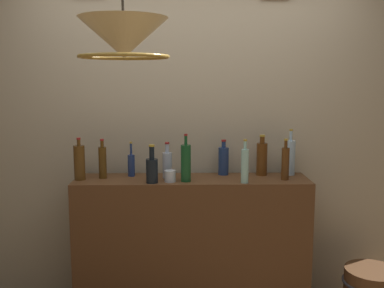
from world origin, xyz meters
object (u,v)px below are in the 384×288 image
(liquor_bottle_tequila, at_px, (262,158))
(liquor_bottle_rum, at_px, (79,162))
(liquor_bottle_vodka, at_px, (224,160))
(liquor_bottle_rye, at_px, (290,157))
(pendant_lamp, at_px, (124,39))
(liquor_bottle_port, at_px, (167,164))
(liquor_bottle_amaro, at_px, (285,163))
(liquor_bottle_brandy, at_px, (131,164))
(liquor_bottle_whiskey, at_px, (245,165))
(liquor_bottle_gin, at_px, (103,162))
(liquor_bottle_vermouth, at_px, (186,163))
(liquor_bottle_bourbon, at_px, (152,169))
(glass_tumbler_rocks, at_px, (170,176))

(liquor_bottle_tequila, relative_size, liquor_bottle_rum, 1.00)
(liquor_bottle_vodka, height_order, liquor_bottle_rye, liquor_bottle_rye)
(liquor_bottle_rum, relative_size, pendant_lamp, 0.56)
(liquor_bottle_port, bearing_deg, liquor_bottle_amaro, -4.74)
(liquor_bottle_brandy, height_order, liquor_bottle_whiskey, liquor_bottle_whiskey)
(liquor_bottle_gin, xyz_separation_m, liquor_bottle_tequila, (1.12, 0.08, 0.01))
(liquor_bottle_gin, height_order, liquor_bottle_whiskey, liquor_bottle_whiskey)
(liquor_bottle_port, height_order, liquor_bottle_vodka, liquor_bottle_vodka)
(liquor_bottle_brandy, bearing_deg, liquor_bottle_amaro, -6.96)
(liquor_bottle_vodka, xyz_separation_m, liquor_bottle_vermouth, (-0.27, -0.21, 0.02))
(liquor_bottle_brandy, distance_m, liquor_bottle_amaro, 1.08)
(liquor_bottle_brandy, bearing_deg, liquor_bottle_rye, 1.20)
(liquor_bottle_bourbon, xyz_separation_m, liquor_bottle_vermouth, (0.23, 0.04, 0.04))
(liquor_bottle_rye, xyz_separation_m, liquor_bottle_vermouth, (-0.75, -0.19, -0.00))
(liquor_bottle_bourbon, relative_size, liquor_bottle_amaro, 0.90)
(liquor_bottle_port, bearing_deg, liquor_bottle_whiskey, -16.69)
(liquor_bottle_rum, height_order, pendant_lamp, pendant_lamp)
(liquor_bottle_gin, bearing_deg, liquor_bottle_amaro, -3.16)
(liquor_bottle_brandy, height_order, liquor_bottle_vermouth, liquor_bottle_vermouth)
(liquor_bottle_brandy, xyz_separation_m, glass_tumbler_rocks, (0.28, -0.18, -0.05))
(liquor_bottle_whiskey, distance_m, liquor_bottle_vermouth, 0.39)
(liquor_bottle_gin, xyz_separation_m, liquor_bottle_rum, (-0.15, -0.05, 0.01))
(liquor_bottle_port, relative_size, glass_tumbler_rocks, 3.27)
(liquor_bottle_bourbon, bearing_deg, liquor_bottle_whiskey, -1.16)
(liquor_bottle_amaro, bearing_deg, liquor_bottle_rye, 65.50)
(liquor_bottle_brandy, relative_size, liquor_bottle_vodka, 0.97)
(liquor_bottle_tequila, distance_m, liquor_bottle_rum, 1.28)
(liquor_bottle_bourbon, relative_size, liquor_bottle_port, 1.02)
(liquor_bottle_amaro, bearing_deg, liquor_bottle_port, 175.26)
(liquor_bottle_port, bearing_deg, liquor_bottle_tequila, 6.68)
(liquor_bottle_brandy, bearing_deg, liquor_bottle_gin, -162.37)
(liquor_bottle_brandy, xyz_separation_m, liquor_bottle_vermouth, (0.39, -0.17, 0.05))
(liquor_bottle_brandy, xyz_separation_m, liquor_bottle_rye, (1.14, 0.02, 0.05))
(liquor_bottle_brandy, relative_size, glass_tumbler_rocks, 3.20)
(liquor_bottle_gin, xyz_separation_m, liquor_bottle_port, (0.45, -0.00, -0.02))
(liquor_bottle_bourbon, height_order, glass_tumbler_rocks, liquor_bottle_bourbon)
(liquor_bottle_whiskey, distance_m, pendant_lamp, 1.31)
(liquor_bottle_rum, xyz_separation_m, glass_tumbler_rocks, (0.62, -0.07, -0.08))
(liquor_bottle_brandy, relative_size, liquor_bottle_gin, 0.90)
(liquor_bottle_gin, relative_size, liquor_bottle_rum, 0.95)
(liquor_bottle_rye, bearing_deg, glass_tumbler_rocks, -166.69)
(liquor_bottle_brandy, xyz_separation_m, liquor_bottle_rum, (-0.34, -0.11, 0.04))
(liquor_bottle_rum, bearing_deg, liquor_bottle_bourbon, -11.08)
(liquor_bottle_whiskey, distance_m, glass_tumbler_rocks, 0.51)
(liquor_bottle_amaro, bearing_deg, pendant_lamp, -135.48)
(liquor_bottle_amaro, relative_size, liquor_bottle_rum, 0.98)
(glass_tumbler_rocks, bearing_deg, liquor_bottle_brandy, 147.41)
(glass_tumbler_rocks, bearing_deg, liquor_bottle_port, 100.77)
(liquor_bottle_rye, distance_m, liquor_bottle_vermouth, 0.78)
(liquor_bottle_bourbon, bearing_deg, liquor_bottle_rum, 168.92)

